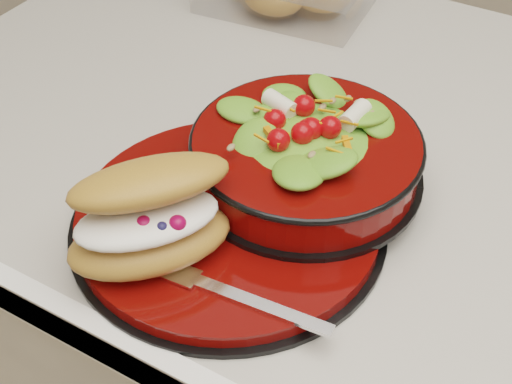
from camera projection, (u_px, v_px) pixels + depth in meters
The scene contains 5 objects.
island_counter at pixel (365, 377), 1.10m from camera, with size 1.24×0.74×0.90m.
dinner_plate at pixel (229, 220), 0.70m from camera, with size 0.31×0.31×0.02m.
salad_bowl at pixel (306, 148), 0.71m from camera, with size 0.24×0.24×0.10m.
croissant at pixel (152, 217), 0.63m from camera, with size 0.16×0.18×0.09m.
fork at pixel (235, 295), 0.62m from camera, with size 0.17×0.03×0.00m.
Camera 1 is at (0.17, -0.62, 1.41)m, focal length 50.00 mm.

